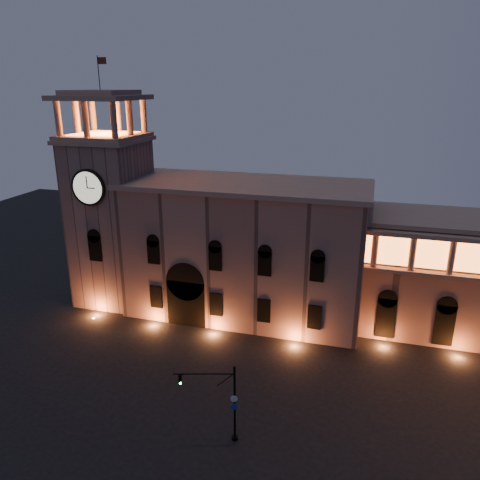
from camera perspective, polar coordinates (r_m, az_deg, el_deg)
The scene contains 4 objects.
ground at distance 45.87m, azimuth -4.59°, elevation -20.99°, with size 160.00×160.00×0.00m, color black.
government_building at distance 60.46m, azimuth 0.53°, elevation -1.16°, with size 30.80×12.80×17.60m.
clock_tower at distance 65.62m, azimuth -15.42°, elevation 3.16°, with size 9.80×9.80×32.40m.
traffic_light at distance 41.42m, azimuth -1.97°, elevation -19.12°, with size 5.17×1.73×7.33m.
Camera 1 is at (12.92, -32.98, 29.14)m, focal length 35.00 mm.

